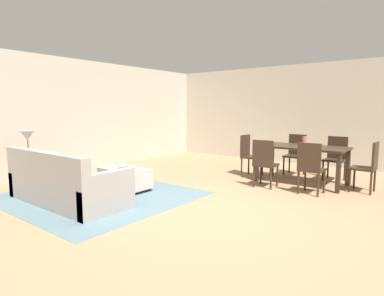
# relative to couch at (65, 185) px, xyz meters

# --- Properties ---
(ground_plane) EXTENTS (10.80, 10.80, 0.00)m
(ground_plane) POSITION_rel_couch_xyz_m (2.08, 1.07, -0.29)
(ground_plane) COLOR #9E7A56
(wall_back) EXTENTS (9.00, 0.12, 2.70)m
(wall_back) POSITION_rel_couch_xyz_m (2.08, 6.07, 1.06)
(wall_back) COLOR #BCB2A0
(wall_back) RESTS_ON ground_plane
(wall_left) EXTENTS (0.12, 11.00, 2.70)m
(wall_left) POSITION_rel_couch_xyz_m (-2.42, 1.57, 1.06)
(wall_left) COLOR #BCB2A0
(wall_left) RESTS_ON ground_plane
(area_rug) EXTENTS (3.00, 2.80, 0.01)m
(area_rug) POSITION_rel_couch_xyz_m (0.06, 0.59, -0.28)
(area_rug) COLOR slate
(area_rug) RESTS_ON ground_plane
(couch) EXTENTS (2.18, 0.91, 0.86)m
(couch) POSITION_rel_couch_xyz_m (0.00, 0.00, 0.00)
(couch) COLOR gray
(couch) RESTS_ON ground_plane
(ottoman_table) EXTENTS (0.96, 0.53, 0.41)m
(ottoman_table) POSITION_rel_couch_xyz_m (0.12, 1.12, -0.05)
(ottoman_table) COLOR #B7AD9E
(ottoman_table) RESTS_ON ground_plane
(side_table) EXTENTS (0.40, 0.40, 0.57)m
(side_table) POSITION_rel_couch_xyz_m (-1.39, 0.10, 0.16)
(side_table) COLOR olive
(side_table) RESTS_ON ground_plane
(table_lamp) EXTENTS (0.26, 0.26, 0.53)m
(table_lamp) POSITION_rel_couch_xyz_m (-1.39, 0.10, 0.70)
(table_lamp) COLOR brown
(table_lamp) RESTS_ON side_table
(dining_table) EXTENTS (1.70, 0.86, 0.76)m
(dining_table) POSITION_rel_couch_xyz_m (2.51, 3.68, 0.38)
(dining_table) COLOR #332319
(dining_table) RESTS_ON ground_plane
(dining_chair_near_left) EXTENTS (0.42, 0.42, 0.92)m
(dining_chair_near_left) POSITION_rel_couch_xyz_m (2.08, 2.88, 0.23)
(dining_chair_near_left) COLOR #332319
(dining_chair_near_left) RESTS_ON ground_plane
(dining_chair_near_right) EXTENTS (0.41, 0.41, 0.92)m
(dining_chair_near_right) POSITION_rel_couch_xyz_m (2.93, 2.91, 0.23)
(dining_chair_near_right) COLOR #332319
(dining_chair_near_right) RESTS_ON ground_plane
(dining_chair_far_left) EXTENTS (0.40, 0.40, 0.92)m
(dining_chair_far_left) POSITION_rel_couch_xyz_m (2.10, 4.48, 0.23)
(dining_chair_far_left) COLOR #332319
(dining_chair_far_left) RESTS_ON ground_plane
(dining_chair_far_right) EXTENTS (0.41, 0.41, 0.92)m
(dining_chair_far_right) POSITION_rel_couch_xyz_m (2.98, 4.43, 0.23)
(dining_chair_far_right) COLOR #332319
(dining_chair_far_right) RESTS_ON ground_plane
(dining_chair_head_east) EXTENTS (0.41, 0.41, 0.92)m
(dining_chair_head_east) POSITION_rel_couch_xyz_m (3.71, 3.68, 0.23)
(dining_chair_head_east) COLOR #332319
(dining_chair_head_east) RESTS_ON ground_plane
(dining_chair_head_west) EXTENTS (0.40, 0.40, 0.92)m
(dining_chair_head_west) POSITION_rel_couch_xyz_m (1.32, 3.70, 0.23)
(dining_chair_head_west) COLOR #332319
(dining_chair_head_west) RESTS_ON ground_plane
(vase_centerpiece) EXTENTS (0.08, 0.08, 0.20)m
(vase_centerpiece) POSITION_rel_couch_xyz_m (2.57, 3.64, 0.57)
(vase_centerpiece) COLOR #B26659
(vase_centerpiece) RESTS_ON dining_table
(book_on_ottoman) EXTENTS (0.27, 0.22, 0.03)m
(book_on_ottoman) POSITION_rel_couch_xyz_m (0.25, 1.06, 0.14)
(book_on_ottoman) COLOR maroon
(book_on_ottoman) RESTS_ON ottoman_table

